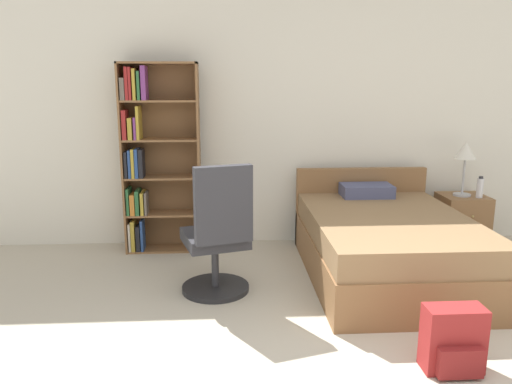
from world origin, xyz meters
The scene contains 8 objects.
wall_back centered at (0.00, 3.23, 1.30)m, with size 9.00×0.06×2.60m.
bookshelf centered at (-1.55, 2.97, 0.96)m, with size 0.76×0.28×1.87m.
bed centered at (0.58, 2.15, 0.29)m, with size 1.34×1.94×0.82m.
office_chair centered at (-0.89, 1.81, 0.48)m, with size 0.60×0.67×1.09m.
nightstand centered at (1.63, 2.90, 0.27)m, with size 0.45×0.44×0.54m.
table_lamp centered at (1.60, 2.89, 0.97)m, with size 0.22×0.22×0.55m.
water_bottle centered at (1.73, 2.80, 0.65)m, with size 0.07×0.07×0.22m.
backpack_red centered at (0.52, 0.65, 0.19)m, with size 0.35×0.23×0.40m.
Camera 1 is at (-0.81, -1.97, 1.70)m, focal length 35.00 mm.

